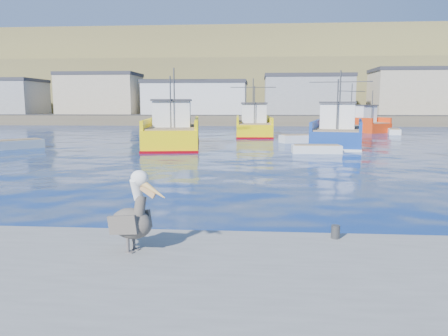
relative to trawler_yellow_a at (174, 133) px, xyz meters
name	(u,v)px	position (x,y,z in m)	size (l,w,h in m)	color
ground	(217,218)	(5.88, -23.48, -1.11)	(260.00, 260.00, 0.00)	navy
dock_bollards	(230,230)	(6.48, -26.88, -0.46)	(36.20, 0.20, 0.30)	#4C4C4C
far_shore	(254,84)	(5.88, 85.72, 7.86)	(200.00, 81.00, 24.00)	brown
trawler_yellow_a	(174,133)	(0.00, 0.00, 0.00)	(5.96, 13.12, 6.69)	yellow
trawler_yellow_b	(253,126)	(6.60, 12.84, -0.09)	(5.23, 11.19, 6.48)	yellow
trawler_blue	(338,133)	(13.98, 1.55, -0.08)	(6.27, 11.81, 6.51)	navy
boat_orange	(357,123)	(19.88, 20.90, -0.06)	(7.55, 9.26, 6.15)	red
skiff_left	(14,145)	(-12.02, -3.69, -0.82)	(3.82, 4.18, 0.92)	silver
skiff_mid	(316,150)	(11.34, -4.89, -0.87)	(3.53, 1.30, 0.76)	silver
skiff_far	(394,132)	(23.16, 16.23, -0.86)	(2.09, 3.85, 0.80)	silver
skiff_extra	(303,139)	(11.26, 3.99, -0.82)	(4.46, 2.80, 0.92)	silver
pelican	(133,217)	(4.57, -28.08, 0.11)	(1.36, 0.83, 1.70)	#595451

